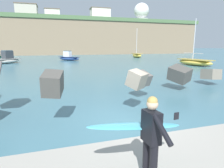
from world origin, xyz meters
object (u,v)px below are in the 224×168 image
Objects in this scene: boat_near_right at (195,62)px; boat_mid_left at (69,57)px; surfer_with_board at (146,133)px; radar_dome at (141,13)px; station_building_east at (100,15)px; boat_near_left at (6,59)px; boat_mid_centre at (137,55)px; station_building_west at (52,17)px; station_building_central at (27,13)px.

boat_near_right is 1.52× the size of boat_mid_left.
boat_mid_left is (1.22, 36.53, -0.69)m from surfer_with_board.
boat_mid_left is 0.52× the size of radar_dome.
station_building_east is (15.60, 37.29, 14.34)m from boat_mid_left.
boat_near_left is at bearing -136.38° from radar_dome.
station_building_west is at bearing 113.27° from boat_mid_centre.
boat_near_left is 0.65× the size of station_building_central.
station_building_central is at bearing 97.61° from surfer_with_board.
boat_near_right is 0.82× the size of station_building_west.
station_building_east is (-1.87, 53.11, 14.42)m from boat_near_right.
station_building_east is (-1.65, 32.45, 14.34)m from boat_mid_centre.
boat_near_left is 11.22m from boat_mid_left.
surfer_with_board is 45.32m from boat_mid_centre.
station_building_east is at bearing 77.16° from surfer_with_board.
boat_near_right is at bearing -42.14° from boat_mid_left.
surfer_with_board is 0.31× the size of boat_near_right.
station_building_central reaches higher than boat_mid_centre.
radar_dome reaches higher than boat_mid_centre.
boat_mid_left is at bearing 88.08° from surfer_with_board.
boat_mid_centre is (18.47, 41.37, -0.69)m from surfer_with_board.
station_building_east reaches higher than boat_mid_left.
station_building_west is at bearing 106.71° from boat_near_right.
surfer_with_board is 81.84m from station_building_central.
radar_dome reaches higher than surfer_with_board.
boat_near_right is 0.87× the size of station_building_central.
boat_near_left is 0.66× the size of station_building_east.
radar_dome is at bearing 63.44° from boat_mid_centre.
station_building_east is (26.16, 41.09, 14.27)m from boat_near_left.
boat_near_left is 0.61× the size of station_building_west.
radar_dome reaches higher than station_building_west.
surfer_with_board is 88.57m from station_building_west.
surfer_with_board is 0.27× the size of station_building_central.
boat_near_left is 29.13m from boat_mid_centre.
boat_near_left is 0.71× the size of boat_mid_centre.
boat_near_right is (18.69, 20.72, -0.77)m from surfer_with_board.
station_building_central reaches higher than station_building_east.
station_building_east is at bearing 92.91° from boat_mid_centre.
radar_dome is (35.52, 75.49, 15.47)m from surfer_with_board.
station_building_west is at bearing 81.67° from boat_near_left.
station_building_west is (-20.03, 66.71, 14.83)m from boat_near_right.
boat_mid_left is at bearing -112.70° from station_building_east.
station_building_east is at bearing 92.02° from boat_near_right.
boat_near_right is 67.72m from station_building_central.
radar_dome is (44.86, 42.76, 16.10)m from boat_near_left.
station_building_west reaches higher than surfer_with_board.
station_building_east is at bearing -12.46° from station_building_central.
boat_near_right is 0.88× the size of station_building_east.
station_building_central is at bearing 91.61° from boat_near_left.
boat_near_right is 23.56m from boat_mid_left.
station_building_west reaches higher than boat_mid_left.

